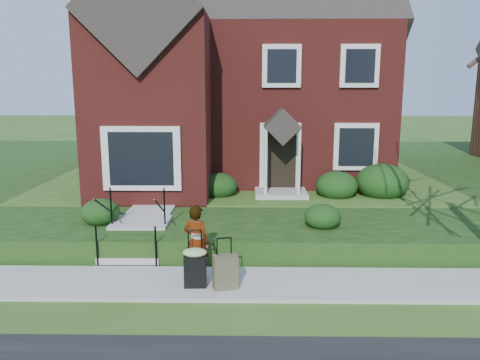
{
  "coord_description": "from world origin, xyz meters",
  "views": [
    {
      "loc": [
        0.16,
        -8.88,
        3.93
      ],
      "look_at": [
        -0.02,
        2.0,
        1.79
      ],
      "focal_mm": 35.0,
      "sensor_mm": 36.0,
      "label": 1
    }
  ],
  "objects_px": {
    "front_steps": "(137,234)",
    "woman": "(196,242)",
    "suitcase_black": "(195,265)",
    "suitcase_olive": "(225,272)"
  },
  "relations": [
    {
      "from": "front_steps",
      "to": "woman",
      "type": "xyz_separation_m",
      "value": [
        1.62,
        -1.66,
        0.38
      ]
    },
    {
      "from": "woman",
      "to": "suitcase_black",
      "type": "xyz_separation_m",
      "value": [
        0.01,
        -0.42,
        -0.33
      ]
    },
    {
      "from": "suitcase_black",
      "to": "suitcase_olive",
      "type": "distance_m",
      "value": 0.61
    },
    {
      "from": "woman",
      "to": "suitcase_olive",
      "type": "bearing_deg",
      "value": 162.68
    },
    {
      "from": "suitcase_olive",
      "to": "suitcase_black",
      "type": "bearing_deg",
      "value": 156.58
    },
    {
      "from": "suitcase_black",
      "to": "suitcase_olive",
      "type": "relative_size",
      "value": 1.13
    },
    {
      "from": "woman",
      "to": "suitcase_olive",
      "type": "height_order",
      "value": "woman"
    },
    {
      "from": "front_steps",
      "to": "suitcase_olive",
      "type": "bearing_deg",
      "value": -44.13
    },
    {
      "from": "woman",
      "to": "suitcase_olive",
      "type": "distance_m",
      "value": 0.9
    },
    {
      "from": "suitcase_black",
      "to": "front_steps",
      "type": "bearing_deg",
      "value": 125.78
    }
  ]
}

